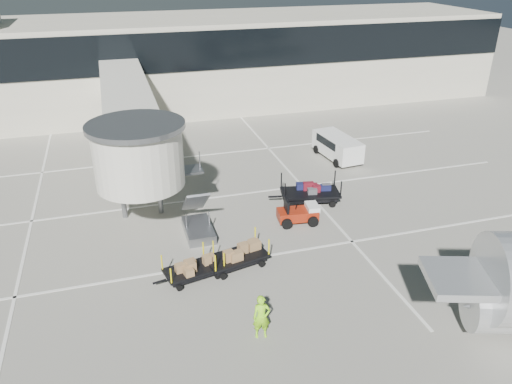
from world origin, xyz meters
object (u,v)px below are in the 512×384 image
at_px(box_cart_far, 192,270).
at_px(ground_worker, 261,317).
at_px(suitcase_cart, 311,193).
at_px(minivan, 336,145).
at_px(baggage_tug, 299,214).
at_px(box_cart_near, 236,258).

distance_m(box_cart_far, ground_worker, 4.86).
relative_size(suitcase_cart, box_cart_far, 1.29).
bearing_deg(box_cart_far, minivan, 30.88).
distance_m(ground_worker, minivan, 19.27).
xyz_separation_m(baggage_tug, suitcase_cart, (1.56, 2.09, 0.06)).
relative_size(baggage_tug, minivan, 0.52).
bearing_deg(minivan, box_cart_near, -138.43).
bearing_deg(suitcase_cart, minivan, 65.01).
xyz_separation_m(suitcase_cart, minivan, (4.41, 6.00, 0.40)).
height_order(box_cart_far, ground_worker, ground_worker).
bearing_deg(ground_worker, box_cart_near, 95.48).
height_order(box_cart_near, minivan, minivan).
relative_size(suitcase_cart, minivan, 0.95).
bearing_deg(suitcase_cart, box_cart_near, -126.99).
relative_size(box_cart_near, ground_worker, 1.96).
relative_size(baggage_tug, ground_worker, 1.25).
relative_size(baggage_tug, box_cart_far, 0.70).
bearing_deg(suitcase_cart, ground_worker, -110.01).
height_order(baggage_tug, box_cart_near, baggage_tug).
bearing_deg(baggage_tug, box_cart_near, -137.44).
distance_m(baggage_tug, box_cart_near, 5.38).
height_order(baggage_tug, ground_worker, ground_worker).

